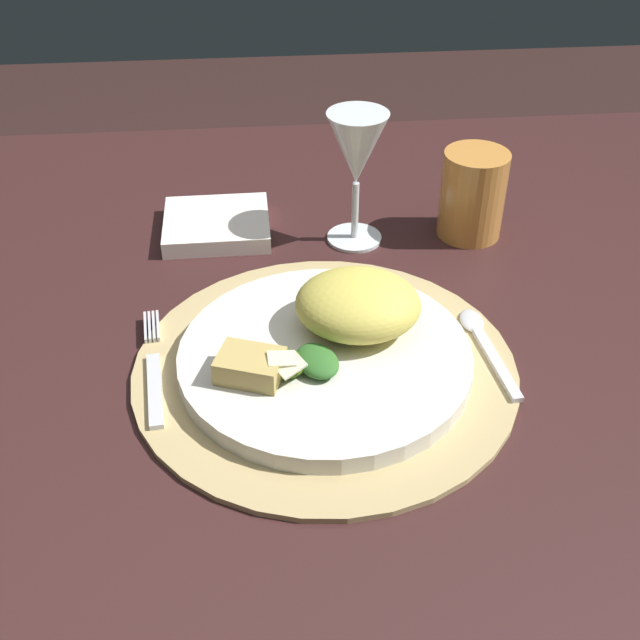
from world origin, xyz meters
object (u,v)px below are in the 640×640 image
Objects in this scene: fork at (154,371)px; amber_tumbler at (473,195)px; napkin at (217,225)px; wine_glass at (357,154)px; spoon at (482,338)px; dining_table at (360,417)px; dinner_plate at (325,358)px.

fork is 0.41m from amber_tumbler.
napkin is 1.20× the size of amber_tumbler.
napkin is 0.79× the size of wine_glass.
amber_tumbler is (0.04, 0.20, 0.04)m from spoon.
wine_glass is (0.01, 0.14, 0.25)m from dining_table.
spoon is (0.15, 0.02, -0.01)m from dinner_plate.
fork is 1.07× the size of wine_glass.
dinner_plate is 0.15m from spoon.
spoon is 0.24m from wine_glass.
spoon is at bearing -31.33° from dining_table.
dining_table is 4.64× the size of dinner_plate.
napkin is (-0.10, 0.26, -0.01)m from dinner_plate.
amber_tumbler is (0.29, -0.03, 0.04)m from napkin.
wine_glass is (-0.10, 0.20, 0.10)m from spoon.
spoon is 1.12× the size of napkin.
dinner_plate is (-0.05, -0.09, 0.16)m from dining_table.
dining_table is 0.28m from napkin.
spoon is at bearing 8.41° from dinner_plate.
wine_glass is 1.51× the size of amber_tumbler.
spoon is 0.88× the size of wine_glass.
dinner_plate is 1.75× the size of wine_glass.
dinner_plate reaches higher than dining_table.
spoon is (0.31, 0.02, -0.00)m from fork.
dining_table is 0.19m from dinner_plate.
dining_table is at bearing -48.93° from napkin.
fork reaches higher than dining_table.
napkin is (-0.25, 0.23, 0.00)m from spoon.
fork is at bearing -101.83° from napkin.
amber_tumbler reaches higher than fork.
dinner_plate is 2.21× the size of napkin.
spoon is at bearing -100.20° from amber_tumbler.
napkin is at bearing 131.07° from dining_table.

